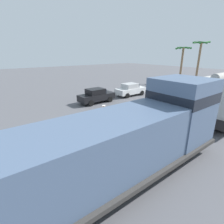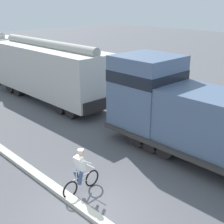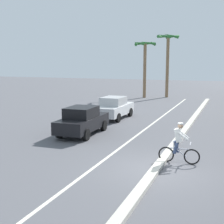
{
  "view_description": "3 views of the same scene",
  "coord_description": "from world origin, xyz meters",
  "px_view_note": "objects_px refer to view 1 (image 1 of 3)",
  "views": [
    {
      "loc": [
        11.01,
        -6.11,
        5.51
      ],
      "look_at": [
        1.15,
        1.5,
        1.22
      ],
      "focal_mm": 28.0,
      "sensor_mm": 36.0,
      "label": 1
    },
    {
      "loc": [
        -5.32,
        -6.75,
        6.67
      ],
      "look_at": [
        3.75,
        2.69,
        1.92
      ],
      "focal_mm": 50.0,
      "sensor_mm": 36.0,
      "label": 2
    },
    {
      "loc": [
        2.63,
        -11.53,
        4.18
      ],
      "look_at": [
        -4.23,
        5.95,
        1.14
      ],
      "focal_mm": 50.0,
      "sensor_mm": 36.0,
      "label": 3
    }
  ],
  "objects_px": {
    "cyclist": "(104,116)",
    "palm_tree_near": "(200,52)",
    "locomotive": "(135,138)",
    "parked_car_black": "(96,96)",
    "palm_tree_far": "(182,55)",
    "parked_car_white": "(130,89)"
  },
  "relations": [
    {
      "from": "parked_car_black",
      "to": "cyclist",
      "type": "distance_m",
      "value": 6.9
    },
    {
      "from": "parked_car_black",
      "to": "palm_tree_near",
      "type": "bearing_deg",
      "value": 88.2
    },
    {
      "from": "locomotive",
      "to": "cyclist",
      "type": "relative_size",
      "value": 6.77
    },
    {
      "from": "locomotive",
      "to": "cyclist",
      "type": "distance_m",
      "value": 5.83
    },
    {
      "from": "palm_tree_far",
      "to": "cyclist",
      "type": "bearing_deg",
      "value": -71.03
    },
    {
      "from": "cyclist",
      "to": "palm_tree_far",
      "type": "xyz_separation_m",
      "value": [
        -7.81,
        22.73,
        4.12
      ]
    },
    {
      "from": "cyclist",
      "to": "parked_car_black",
      "type": "bearing_deg",
      "value": 151.83
    },
    {
      "from": "locomotive",
      "to": "palm_tree_near",
      "type": "xyz_separation_m",
      "value": [
        -10.8,
        26.09,
        3.67
      ]
    },
    {
      "from": "locomotive",
      "to": "parked_car_black",
      "type": "relative_size",
      "value": 2.73
    },
    {
      "from": "cyclist",
      "to": "palm_tree_far",
      "type": "height_order",
      "value": "palm_tree_far"
    },
    {
      "from": "parked_car_white",
      "to": "palm_tree_near",
      "type": "height_order",
      "value": "palm_tree_near"
    },
    {
      "from": "cyclist",
      "to": "palm_tree_far",
      "type": "bearing_deg",
      "value": 108.97
    },
    {
      "from": "locomotive",
      "to": "cyclist",
      "type": "height_order",
      "value": "locomotive"
    },
    {
      "from": "palm_tree_near",
      "to": "palm_tree_far",
      "type": "bearing_deg",
      "value": -151.01
    },
    {
      "from": "cyclist",
      "to": "palm_tree_near",
      "type": "xyz_separation_m",
      "value": [
        -5.43,
        24.05,
        4.65
      ]
    },
    {
      "from": "locomotive",
      "to": "palm_tree_far",
      "type": "bearing_deg",
      "value": 118.02
    },
    {
      "from": "palm_tree_near",
      "to": "parked_car_white",
      "type": "bearing_deg",
      "value": -92.9
    },
    {
      "from": "locomotive",
      "to": "parked_car_black",
      "type": "bearing_deg",
      "value": 155.16
    },
    {
      "from": "parked_car_white",
      "to": "cyclist",
      "type": "xyz_separation_m",
      "value": [
        6.2,
        -8.69,
        0.0
      ]
    },
    {
      "from": "cyclist",
      "to": "locomotive",
      "type": "bearing_deg",
      "value": -20.85
    },
    {
      "from": "cyclist",
      "to": "palm_tree_near",
      "type": "distance_m",
      "value": 25.09
    },
    {
      "from": "parked_car_white",
      "to": "cyclist",
      "type": "bearing_deg",
      "value": -54.49
    }
  ]
}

